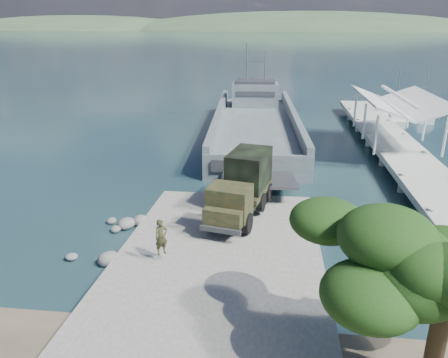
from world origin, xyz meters
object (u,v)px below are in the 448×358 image
at_px(soldier, 162,245).
at_px(sailboat_far, 422,117).
at_px(landing_craft, 256,130).
at_px(overhang_tree, 429,262).
at_px(military_truck, 243,185).
at_px(pier, 396,139).
at_px(sailboat_near, 394,120).

distance_m(soldier, sailboat_far, 43.14).
xyz_separation_m(landing_craft, overhang_tree, (6.38, -32.51, 4.15)).
height_order(military_truck, soldier, military_truck).
bearing_deg(military_truck, overhang_tree, -51.79).
bearing_deg(sailboat_far, military_truck, -119.23).
distance_m(pier, military_truck, 18.98).
height_order(landing_craft, sailboat_far, landing_craft).
distance_m(landing_craft, sailboat_near, 17.91).
relative_size(military_truck, sailboat_near, 1.10).
relative_size(military_truck, overhang_tree, 1.13).
bearing_deg(sailboat_far, sailboat_near, -147.05).
distance_m(landing_craft, soldier, 26.27).
bearing_deg(military_truck, landing_craft, 102.73).
distance_m(landing_craft, overhang_tree, 33.39).
xyz_separation_m(landing_craft, military_truck, (0.21, -19.91, 1.41)).
bearing_deg(pier, overhang_tree, -102.69).
bearing_deg(overhang_tree, pier, 77.31).
height_order(sailboat_near, overhang_tree, sailboat_near).
distance_m(landing_craft, sailboat_far, 22.22).
height_order(soldier, sailboat_far, sailboat_far).
xyz_separation_m(soldier, overhang_tree, (9.51, -6.44, 3.55)).
xyz_separation_m(pier, landing_craft, (-12.48, 5.43, -0.82)).
bearing_deg(military_truck, pier, 61.85).
xyz_separation_m(pier, sailboat_far, (7.03, 16.07, -1.24)).
bearing_deg(pier, soldier, -127.08).
xyz_separation_m(pier, sailboat_near, (3.29, 13.92, -1.23)).
xyz_separation_m(soldier, sailboat_near, (18.90, 34.56, -1.01)).
relative_size(soldier, sailboat_near, 0.25).
bearing_deg(sailboat_far, overhang_tree, -103.87).
bearing_deg(landing_craft, overhang_tree, -82.37).
bearing_deg(soldier, landing_craft, 40.39).
height_order(soldier, sailboat_near, sailboat_near).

